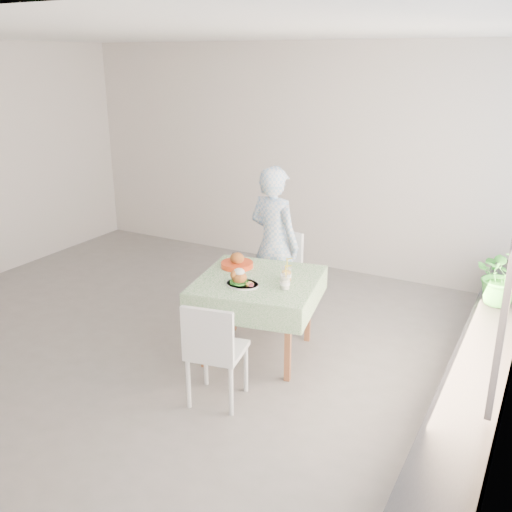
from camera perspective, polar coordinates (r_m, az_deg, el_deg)
The scene contains 13 objects.
floor at distance 5.78m, azimuth -7.73°, elevation -7.70°, with size 6.00×6.00×0.00m, color #64615E.
ceiling at distance 5.17m, azimuth -9.21°, elevation 21.19°, with size 6.00×6.00×0.00m, color white.
wall_back at distance 7.41m, azimuth 3.30°, elevation 9.89°, with size 6.00×0.02×2.80m, color silver.
window_ledge at distance 4.76m, azimuth 21.29°, elevation -11.89°, with size 0.40×4.80×0.50m, color black.
cafe_table at distance 5.19m, azimuth 0.22°, elevation -5.17°, with size 1.22×1.22×0.74m.
chair_far at distance 5.91m, azimuth 1.79°, elevation -3.84°, with size 0.49×0.49×0.93m.
chair_near at distance 4.60m, azimuth -3.93°, elevation -11.35°, with size 0.48×0.48×0.87m.
diner at distance 5.82m, azimuth 1.82°, elevation 1.22°, with size 0.59×0.39×1.61m, color #8DB9E2.
main_dish at distance 4.92m, azimuth -1.54°, elevation -2.38°, with size 0.30×0.30×0.15m.
juice_cup_orange at distance 5.01m, azimuth 3.06°, elevation -1.87°, with size 0.09×0.09×0.26m.
juice_cup_lemonade at distance 4.84m, azimuth 2.91°, elevation -2.64°, with size 0.09×0.09×0.26m.
second_dish at distance 5.34m, azimuth -1.91°, elevation -0.68°, with size 0.30×0.30×0.14m.
potted_plant at distance 5.52m, azimuth 23.48°, elevation -1.81°, with size 0.49×0.42×0.54m, color #297C31.
Camera 1 is at (3.11, -4.12, 2.61)m, focal length 40.00 mm.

